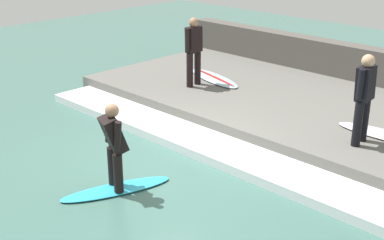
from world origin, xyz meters
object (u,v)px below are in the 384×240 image
(surfer_riding, at_px, (114,142))
(surfboard_waiting_near, at_px, (214,78))
(surfer_waiting_near, at_px, (194,48))
(surfer_waiting_far, at_px, (364,94))
(surfboard_riding, at_px, (116,189))

(surfer_riding, relative_size, surfboard_waiting_near, 0.72)
(surfer_waiting_near, relative_size, surfer_waiting_far, 1.00)
(surfer_riding, bearing_deg, surfboard_riding, 180.00)
(surfboard_riding, xyz_separation_m, surfer_waiting_far, (3.75, -2.25, 1.26))
(surfboard_riding, height_order, surfer_waiting_far, surfer_waiting_far)
(surfboard_riding, bearing_deg, surfboard_waiting_near, 25.18)
(surfboard_riding, height_order, surfer_waiting_near, surfer_waiting_near)
(surfboard_riding, relative_size, surfer_waiting_near, 1.16)
(surfboard_riding, xyz_separation_m, surfer_riding, (0.00, 0.00, 0.83))
(surfer_waiting_near, bearing_deg, surfer_riding, -151.07)
(surfboard_riding, bearing_deg, surfer_waiting_far, -30.93)
(surfer_waiting_near, height_order, surfer_waiting_far, surfer_waiting_far)
(surfer_waiting_near, height_order, surfboard_waiting_near, surfer_waiting_near)
(surfboard_riding, distance_m, surfer_waiting_far, 4.55)
(surfboard_riding, bearing_deg, surfer_riding, 0.00)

